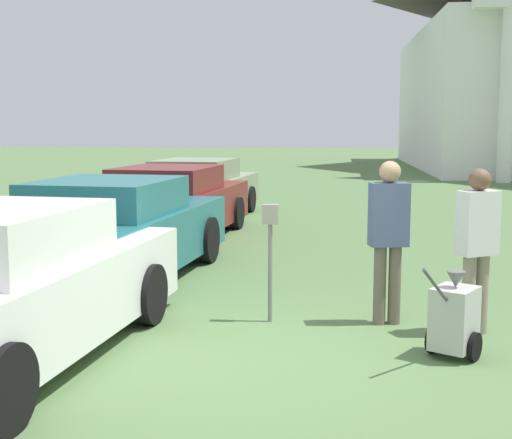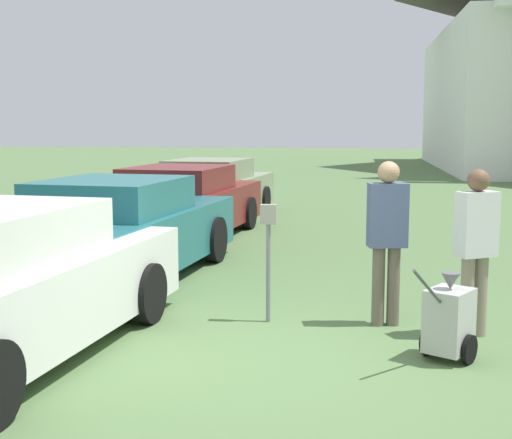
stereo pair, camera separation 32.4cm
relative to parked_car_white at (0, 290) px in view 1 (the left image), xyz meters
name	(u,v)px [view 1 (the left image)]	position (x,y,z in m)	size (l,w,h in m)	color
ground_plane	(280,359)	(2.60, 0.33, -0.69)	(120.00, 120.00, 0.00)	#517042
parked_car_white	(0,290)	(0.00, 0.00, 0.00)	(2.39, 4.92, 1.48)	silver
parked_car_teal	(113,233)	(0.00, 3.53, 0.01)	(2.51, 5.21, 1.46)	#23666B
parked_car_maroon	(170,205)	(0.00, 7.27, -0.02)	(2.48, 5.20, 1.42)	maroon
parked_car_sage	(198,191)	(0.00, 10.21, -0.02)	(2.40, 5.18, 1.41)	gray
parking_meter	(270,240)	(2.40, 1.63, 0.24)	(0.18, 0.09, 1.34)	slate
person_worker	(388,231)	(3.71, 1.67, 0.36)	(0.46, 0.30, 1.83)	#665B4C
person_supervisor	(477,240)	(4.61, 1.37, 0.32)	(0.47, 0.39, 1.77)	gray
equipment_cart	(454,318)	(4.26, 0.57, -0.30)	(0.68, 0.94, 1.00)	#B2B2AD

